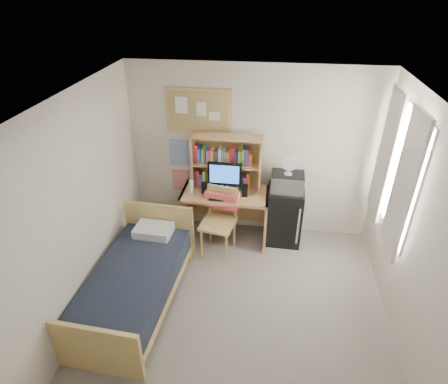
# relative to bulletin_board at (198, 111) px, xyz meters

# --- Properties ---
(floor) EXTENTS (3.60, 4.20, 0.02)m
(floor) POSITION_rel_bulletin_board_xyz_m (0.78, -2.08, -1.93)
(floor) COLOR gray
(floor) RESTS_ON ground
(ceiling) EXTENTS (3.60, 4.20, 0.02)m
(ceiling) POSITION_rel_bulletin_board_xyz_m (0.78, -2.08, 0.68)
(ceiling) COLOR white
(ceiling) RESTS_ON wall_back
(wall_back) EXTENTS (3.60, 0.04, 2.60)m
(wall_back) POSITION_rel_bulletin_board_xyz_m (0.78, 0.02, -0.62)
(wall_back) COLOR silver
(wall_back) RESTS_ON floor
(wall_left) EXTENTS (0.04, 4.20, 2.60)m
(wall_left) POSITION_rel_bulletin_board_xyz_m (-1.02, -2.08, -0.62)
(wall_left) COLOR silver
(wall_left) RESTS_ON floor
(wall_right) EXTENTS (0.04, 4.20, 2.60)m
(wall_right) POSITION_rel_bulletin_board_xyz_m (2.58, -2.08, -0.62)
(wall_right) COLOR silver
(wall_right) RESTS_ON floor
(window_unit) EXTENTS (0.10, 1.40, 1.70)m
(window_unit) POSITION_rel_bulletin_board_xyz_m (2.53, -0.88, -0.32)
(window_unit) COLOR white
(window_unit) RESTS_ON wall_right
(curtain_left) EXTENTS (0.04, 0.55, 1.70)m
(curtain_left) POSITION_rel_bulletin_board_xyz_m (2.50, -1.28, -0.32)
(curtain_left) COLOR silver
(curtain_left) RESTS_ON wall_right
(curtain_right) EXTENTS (0.04, 0.55, 1.70)m
(curtain_right) POSITION_rel_bulletin_board_xyz_m (2.50, -0.48, -0.32)
(curtain_right) COLOR silver
(curtain_right) RESTS_ON wall_right
(bulletin_board) EXTENTS (0.94, 0.03, 0.64)m
(bulletin_board) POSITION_rel_bulletin_board_xyz_m (0.00, 0.00, 0.00)
(bulletin_board) COLOR #A08E54
(bulletin_board) RESTS_ON wall_back
(poster_wave) EXTENTS (0.30, 0.01, 0.42)m
(poster_wave) POSITION_rel_bulletin_board_xyz_m (-0.32, 0.01, -0.67)
(poster_wave) COLOR #284BA1
(poster_wave) RESTS_ON wall_back
(poster_japan) EXTENTS (0.28, 0.01, 0.36)m
(poster_japan) POSITION_rel_bulletin_board_xyz_m (-0.32, 0.01, -1.14)
(poster_japan) COLOR red
(poster_japan) RESTS_ON wall_back
(desk) EXTENTS (1.29, 0.66, 0.80)m
(desk) POSITION_rel_bulletin_board_xyz_m (0.43, -0.33, -1.52)
(desk) COLOR tan
(desk) RESTS_ON floor
(desk_chair) EXTENTS (0.59, 0.59, 1.02)m
(desk_chair) POSITION_rel_bulletin_board_xyz_m (0.37, -0.70, -1.41)
(desk_chair) COLOR tan
(desk_chair) RESTS_ON floor
(mini_fridge) EXTENTS (0.53, 0.53, 0.88)m
(mini_fridge) POSITION_rel_bulletin_board_xyz_m (1.32, -0.26, -1.48)
(mini_fridge) COLOR black
(mini_fridge) RESTS_ON floor
(bed) EXTENTS (1.07, 1.96, 0.52)m
(bed) POSITION_rel_bulletin_board_xyz_m (-0.50, -1.83, -1.66)
(bed) COLOR black
(bed) RESTS_ON floor
(hutch) EXTENTS (1.02, 0.27, 0.83)m
(hutch) POSITION_rel_bulletin_board_xyz_m (0.43, -0.18, -0.70)
(hutch) COLOR tan
(hutch) RESTS_ON desk
(monitor) EXTENTS (0.48, 0.04, 0.51)m
(monitor) POSITION_rel_bulletin_board_xyz_m (0.42, -0.39, -0.86)
(monitor) COLOR black
(monitor) RESTS_ON desk
(keyboard) EXTENTS (0.41, 0.13, 0.02)m
(keyboard) POSITION_rel_bulletin_board_xyz_m (0.42, -0.53, -1.11)
(keyboard) COLOR black
(keyboard) RESTS_ON desk
(speaker_left) EXTENTS (0.07, 0.07, 0.17)m
(speaker_left) POSITION_rel_bulletin_board_xyz_m (0.12, -0.38, -1.03)
(speaker_left) COLOR black
(speaker_left) RESTS_ON desk
(speaker_right) EXTENTS (0.07, 0.07, 0.18)m
(speaker_right) POSITION_rel_bulletin_board_xyz_m (0.72, -0.39, -1.03)
(speaker_right) COLOR black
(speaker_right) RESTS_ON desk
(water_bottle) EXTENTS (0.06, 0.06, 0.22)m
(water_bottle) POSITION_rel_bulletin_board_xyz_m (-0.06, -0.42, -1.01)
(water_bottle) COLOR white
(water_bottle) RESTS_ON desk
(hoodie) EXTENTS (0.52, 0.24, 0.24)m
(hoodie) POSITION_rel_bulletin_board_xyz_m (0.41, -0.51, -1.13)
(hoodie) COLOR #EE625A
(hoodie) RESTS_ON desk_chair
(microwave) EXTENTS (0.47, 0.36, 0.27)m
(microwave) POSITION_rel_bulletin_board_xyz_m (1.32, -0.28, -0.90)
(microwave) COLOR #B6B6BA
(microwave) RESTS_ON mini_fridge
(desk_fan) EXTENTS (0.23, 0.23, 0.28)m
(desk_fan) POSITION_rel_bulletin_board_xyz_m (1.32, -0.28, -0.63)
(desk_fan) COLOR white
(desk_fan) RESTS_ON microwave
(pillow) EXTENTS (0.51, 0.37, 0.12)m
(pillow) POSITION_rel_bulletin_board_xyz_m (-0.45, -1.09, -1.34)
(pillow) COLOR white
(pillow) RESTS_ON bed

